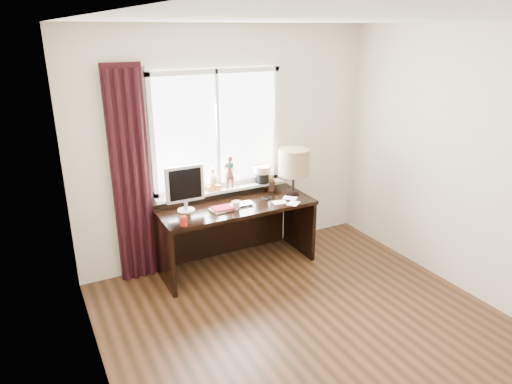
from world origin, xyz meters
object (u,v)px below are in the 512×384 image
red_cup (183,221)px  laptop (240,205)px  monitor (185,186)px  desk (232,221)px  table_lamp (294,163)px  mug (236,205)px

red_cup → laptop: bearing=16.9°
laptop → monitor: monitor is taller
laptop → desk: (-0.02, 0.17, -0.26)m
laptop → red_cup: 0.74m
laptop → desk: laptop is taller
laptop → table_lamp: 0.81m
monitor → table_lamp: size_ratio=0.94×
laptop → red_cup: red_cup is taller
mug → table_lamp: bearing=10.7°
red_cup → table_lamp: (1.43, 0.29, 0.32)m
laptop → table_lamp: size_ratio=0.57×
monitor → mug: bearing=-22.2°
mug → monitor: bearing=157.8°
monitor → table_lamp: bearing=-2.0°
red_cup → desk: bearing=28.9°
laptop → monitor: 0.63m
table_lamp → red_cup: bearing=-168.4°
mug → red_cup: bearing=-167.2°
red_cup → monitor: 0.44m
mug → table_lamp: 0.87m
red_cup → desk: size_ratio=0.05×
mug → desk: size_ratio=0.06×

